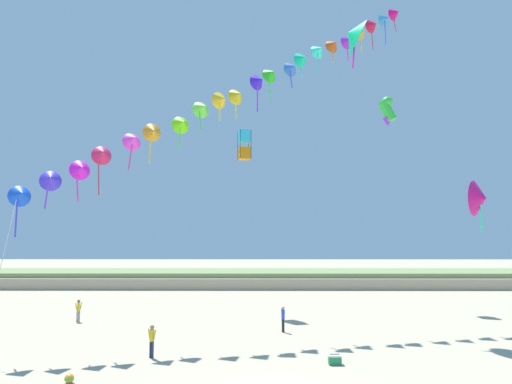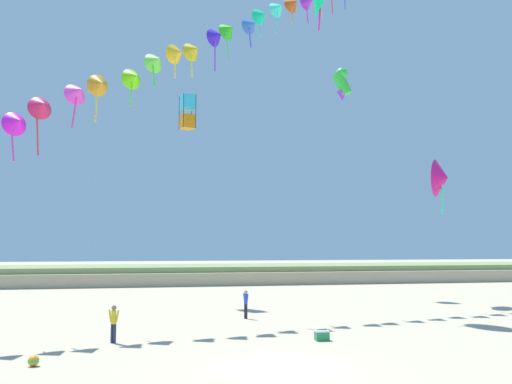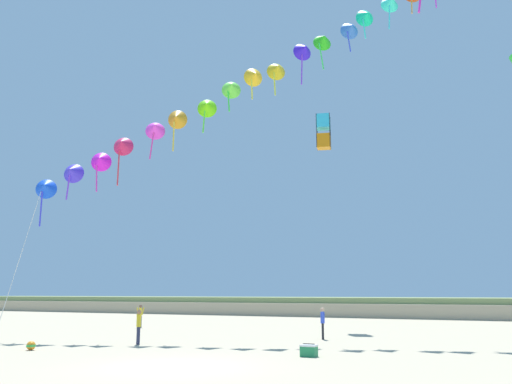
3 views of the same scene
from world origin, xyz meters
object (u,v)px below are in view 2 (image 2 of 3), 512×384
person_near_right (246,302)px  beach_cooler (322,335)px  person_near_left (114,321)px  large_kite_low_lead (442,178)px  beach_ball (33,361)px  large_kite_high_solo (188,112)px  large_kite_mid_trail (342,83)px

person_near_right → beach_cooler: (1.94, -7.21, -0.68)m
person_near_left → large_kite_low_lead: large_kite_low_lead is taller
beach_cooler → beach_ball: bearing=-165.6°
large_kite_low_lead → large_kite_high_solo: large_kite_high_solo is taller
large_kite_low_lead → large_kite_high_solo: (-17.33, 4.11, 4.84)m
large_kite_high_solo → beach_ball: 23.86m
person_near_left → large_kite_mid_trail: size_ratio=0.54×
person_near_left → beach_cooler: bearing=-7.4°
person_near_left → large_kite_mid_trail: bearing=47.6°
large_kite_low_lead → beach_cooler: large_kite_low_lead is taller
large_kite_low_lead → beach_ball: (-23.53, -14.73, -8.42)m
beach_ball → large_kite_high_solo: bearing=71.8°
person_near_right → beach_ball: 13.38m
person_near_left → large_kite_low_lead: (21.23, 10.85, 7.72)m
beach_cooler → beach_ball: (-10.82, -2.78, -0.03)m
person_near_left → beach_cooler: (8.51, -1.10, -0.66)m
large_kite_high_solo → large_kite_mid_trail: bearing=15.1°
beach_ball → large_kite_mid_trail: bearing=49.3°
person_near_right → large_kite_low_lead: bearing=17.9°
large_kite_mid_trail → beach_ball: (-19.18, -22.34, -17.23)m
large_kite_low_lead → large_kite_mid_trail: bearing=119.8°
person_near_left → beach_cooler: 8.61m
large_kite_low_lead → large_kite_high_solo: 18.46m
person_near_left → beach_ball: bearing=-120.7°
person_near_right → large_kite_low_lead: large_kite_low_lead is taller
large_kite_mid_trail → large_kite_high_solo: 14.02m
person_near_left → person_near_right: bearing=42.9°
large_kite_low_lead → beach_ball: large_kite_low_lead is taller
person_near_right → beach_cooler: bearing=-74.9°
large_kite_high_solo → beach_cooler: (4.62, -16.06, -13.23)m
large_kite_mid_trail → person_near_right: bearing=-129.8°
person_near_left → beach_ball: 4.56m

